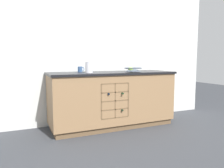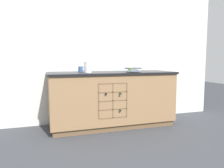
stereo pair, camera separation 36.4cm
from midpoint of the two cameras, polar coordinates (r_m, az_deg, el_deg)
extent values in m
plane|color=#383A3F|center=(3.78, -2.80, -10.83)|extent=(14.00, 14.00, 0.00)
cube|color=silver|center=(4.01, -5.03, 8.58)|extent=(4.45, 0.06, 2.55)
cube|color=brown|center=(3.77, -2.81, -10.17)|extent=(1.99, 0.62, 0.09)
cube|color=#99724C|center=(3.67, -2.84, -3.57)|extent=(2.05, 0.68, 0.79)
cube|color=black|center=(3.62, -2.88, 2.88)|extent=(2.09, 0.72, 0.03)
cube|color=brown|center=(3.41, -2.91, -4.15)|extent=(0.45, 0.01, 0.53)
cube|color=brown|center=(3.29, -6.27, -4.57)|extent=(0.02, 0.10, 0.53)
cube|color=brown|center=(3.45, 0.91, -4.02)|extent=(0.02, 0.10, 0.53)
cube|color=brown|center=(3.42, -2.57, -8.66)|extent=(0.45, 0.10, 0.02)
cube|color=brown|center=(3.39, -2.58, -6.50)|extent=(0.45, 0.10, 0.02)
cube|color=brown|center=(3.36, -2.59, -4.30)|extent=(0.45, 0.10, 0.02)
cube|color=brown|center=(3.34, -2.60, -2.06)|extent=(0.45, 0.10, 0.02)
cube|color=brown|center=(3.33, -2.62, 0.20)|extent=(0.45, 0.10, 0.02)
cube|color=brown|center=(3.36, -2.59, -4.30)|extent=(0.02, 0.10, 0.53)
cylinder|color=black|center=(3.53, -1.48, -6.32)|extent=(0.08, 0.20, 0.08)
cylinder|color=black|center=(3.40, -0.57, -6.79)|extent=(0.03, 0.08, 0.03)
cylinder|color=black|center=(3.41, -5.06, -2.22)|extent=(0.08, 0.20, 0.08)
cylinder|color=black|center=(3.28, -4.26, -2.56)|extent=(0.03, 0.09, 0.03)
cylinder|color=#19381E|center=(3.47, -1.43, -2.12)|extent=(0.07, 0.20, 0.07)
cylinder|color=#19381E|center=(3.34, -0.50, -2.44)|extent=(0.03, 0.09, 0.03)
cylinder|color=#4C5666|center=(3.62, 2.66, 3.23)|extent=(0.13, 0.13, 0.01)
cone|color=#4C5666|center=(3.62, 2.67, 3.81)|extent=(0.27, 0.27, 0.06)
torus|color=#4C5666|center=(3.62, 2.67, 4.16)|extent=(0.29, 0.29, 0.02)
sphere|color=#7FA838|center=(3.65, 1.92, 3.86)|extent=(0.07, 0.07, 0.07)
sphere|color=#7FA838|center=(3.58, 2.13, 3.81)|extent=(0.07, 0.07, 0.07)
cylinder|color=white|center=(3.43, -9.07, 4.31)|extent=(0.11, 0.11, 0.17)
torus|color=white|center=(3.43, -9.09, 5.64)|extent=(0.12, 0.12, 0.01)
torus|color=white|center=(3.44, -8.11, 4.47)|extent=(0.11, 0.01, 0.11)
cylinder|color=#385684|center=(3.66, -11.20, 3.79)|extent=(0.07, 0.07, 0.09)
torus|color=#385684|center=(3.67, -10.59, 3.83)|extent=(0.07, 0.01, 0.07)
camera|label=1|loc=(0.18, -92.86, -0.32)|focal=35.00mm
camera|label=2|loc=(0.18, 87.14, 0.32)|focal=35.00mm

